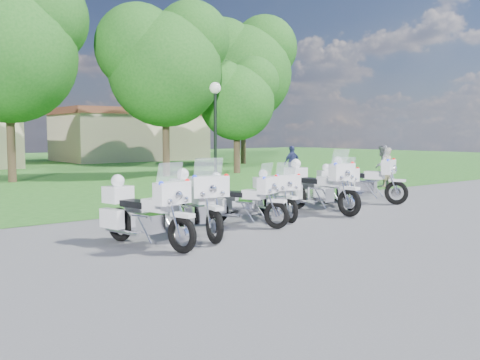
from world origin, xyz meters
TOP-DOWN VIEW (x-y plane):
  - ground at (0.00, 0.00)m, footprint 100.00×100.00m
  - motorcycle_0 at (-3.91, -0.61)m, footprint 1.16×2.41m
  - motorcycle_1 at (-2.50, -0.26)m, footprint 1.16×2.48m
  - motorcycle_2 at (-0.99, 0.08)m, footprint 1.25×2.11m
  - motorcycle_3 at (0.39, 0.46)m, footprint 1.08×2.14m
  - motorcycle_4 at (1.97, 0.45)m, footprint 0.92×2.62m
  - motorcycle_5 at (3.27, 0.96)m, footprint 1.25×2.11m
  - motorcycle_6 at (4.61, 1.06)m, footprint 1.46×2.45m
  - lamp_post at (3.26, 7.11)m, footprint 0.44×0.44m
  - tree_1 at (-2.20, 15.10)m, footprint 6.96×5.94m
  - tree_2 at (4.88, 13.81)m, footprint 6.63×5.65m
  - tree_3 at (9.05, 13.34)m, footprint 4.77×4.07m
  - tree_4 at (14.87, 20.16)m, footprint 7.91×6.75m
  - building_east at (11.00, 30.00)m, footprint 11.44×7.28m
  - bystander_a at (9.13, 3.50)m, footprint 0.59×0.40m
  - bystander_b at (9.13, 3.73)m, footprint 0.98×0.86m
  - bystander_c at (8.15, 7.96)m, footprint 0.94×0.41m

SIDE VIEW (x-z plane):
  - ground at x=0.00m, z-range 0.00..0.00m
  - motorcycle_3 at x=0.39m, z-range -0.12..1.35m
  - motorcycle_2 at x=-0.99m, z-range -0.12..1.38m
  - motorcycle_5 at x=3.27m, z-range -0.12..1.38m
  - motorcycle_0 at x=-3.91m, z-range -0.13..1.51m
  - motorcycle_1 at x=-2.50m, z-range -0.14..1.55m
  - motorcycle_6 at x=4.61m, z-range -0.14..1.59m
  - motorcycle_4 at x=1.97m, z-range -0.14..1.61m
  - bystander_a at x=9.13m, z-range 0.00..1.58m
  - bystander_c at x=8.15m, z-range 0.00..1.59m
  - bystander_b at x=9.13m, z-range 0.00..1.69m
  - building_east at x=11.00m, z-range 0.02..4.12m
  - lamp_post at x=3.26m, z-range 1.05..5.17m
  - tree_3 at x=9.05m, z-range 1.02..7.38m
  - tree_2 at x=4.88m, z-range 1.43..10.26m
  - tree_1 at x=-2.20m, z-range 1.50..10.79m
  - tree_4 at x=14.87m, z-range 1.71..12.26m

